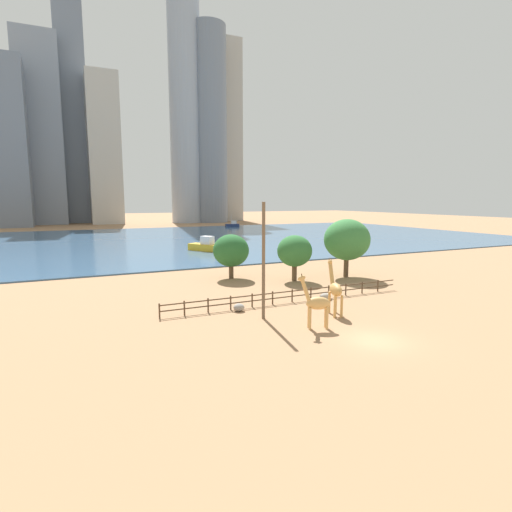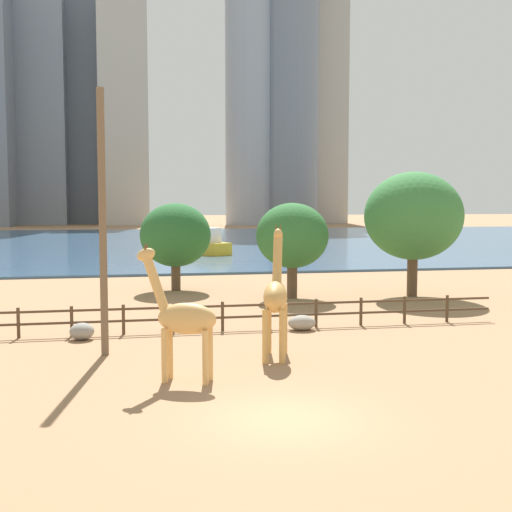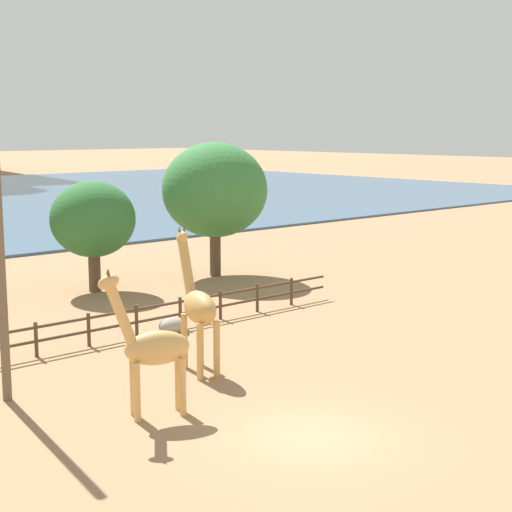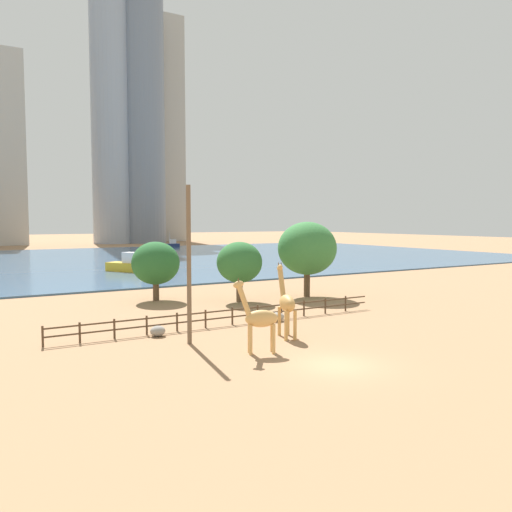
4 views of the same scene
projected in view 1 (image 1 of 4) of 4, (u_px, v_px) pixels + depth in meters
name	position (u px, v px, depth m)	size (l,w,h in m)	color
ground_plane	(157.00, 240.00, 100.65)	(400.00, 400.00, 0.00)	#9E7551
harbor_water	(160.00, 240.00, 97.94)	(180.00, 86.00, 0.20)	#3D6084
giraffe_tall	(316.00, 303.00, 31.15)	(2.67, 1.48, 4.44)	tan
giraffe_companion	(335.00, 289.00, 34.92)	(1.47, 3.21, 4.89)	tan
utility_pole	(264.00, 261.00, 33.39)	(0.28, 0.28, 9.88)	brown
boulder_near_fence	(239.00, 307.00, 36.23)	(1.01, 0.95, 0.71)	gray
boulder_by_pole	(325.00, 296.00, 40.36)	(1.25, 0.91, 0.68)	gray
enclosure_fence	(288.00, 295.00, 39.22)	(26.12, 0.14, 1.30)	#4C3826
tree_left_large	(295.00, 251.00, 49.34)	(4.33, 4.33, 5.70)	brown
tree_center_broad	(231.00, 251.00, 50.81)	(4.58, 4.58, 5.68)	brown
tree_right_tall	(347.00, 240.00, 51.60)	(5.93, 5.93, 7.58)	brown
boat_ferry	(233.00, 225.00, 144.91)	(5.10, 2.31, 4.44)	navy
boat_sailboat	(205.00, 246.00, 77.31)	(5.41, 6.74, 2.85)	gold
skyline_block_central	(41.00, 131.00, 158.94)	(16.01, 14.91, 73.78)	gray
skyline_tower_glass	(185.00, 101.00, 167.48)	(13.28, 13.28, 102.03)	#939EAD
skyline_block_left	(224.00, 133.00, 188.84)	(13.44, 14.84, 82.29)	#ADA89E
skyline_block_right	(104.00, 150.00, 163.11)	(12.36, 14.21, 60.01)	#B7B2A8
skyline_tower_short	(209.00, 127.00, 172.26)	(15.22, 15.22, 82.38)	slate
skyline_block_wide	(9.00, 143.00, 141.49)	(11.81, 11.75, 59.39)	slate
skyline_tower_far	(72.00, 103.00, 167.06)	(11.18, 10.84, 99.81)	slate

